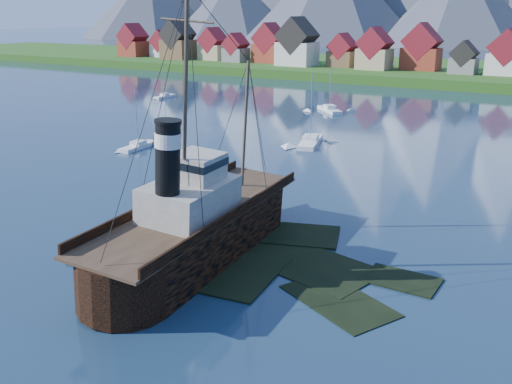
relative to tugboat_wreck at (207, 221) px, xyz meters
The scene contains 9 objects.
ground 4.03m from the tugboat_wreck, 29.35° to the right, with size 1400.00×1400.00×0.00m, color #182E45.
shoal 5.37m from the tugboat_wreck, 12.47° to the left, with size 31.71×21.24×1.14m.
seawall 130.79m from the tugboat_wreck, 89.02° to the left, with size 600.00×2.50×2.00m, color #3F3D38.
town 154.16m from the tugboat_wreck, 101.56° to the left, with size 250.96×16.69×17.30m.
tugboat_wreck is the anchor object (origin of this frame).
sailboat_a 45.40m from the tugboat_wreck, 141.29° to the left, with size 3.02×8.44×10.08m.
sailboat_b 102.88m from the tugboat_wreck, 132.96° to the left, with size 2.24×7.35×10.52m.
sailboat_c 82.07m from the tugboat_wreck, 107.13° to the left, with size 8.62×8.36×12.38m.
sailboat_f 47.92m from the tugboat_wreck, 105.36° to the left, with size 5.92×11.35×12.42m.
Camera 1 is at (27.54, -37.91, 21.32)m, focal length 40.00 mm.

